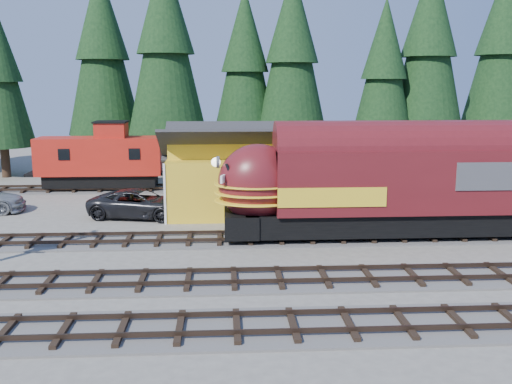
{
  "coord_description": "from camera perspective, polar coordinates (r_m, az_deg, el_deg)",
  "views": [
    {
      "loc": [
        -2.77,
        -23.47,
        7.73
      ],
      "look_at": [
        -1.18,
        4.0,
        2.44
      ],
      "focal_mm": 40.0,
      "sensor_mm": 36.0,
      "label": 1
    }
  ],
  "objects": [
    {
      "name": "ground",
      "position": [
        24.86,
        3.27,
        -7.26
      ],
      "size": [
        120.0,
        120.0,
        0.0
      ],
      "primitive_type": "plane",
      "color": "#6B665B",
      "rests_on": "ground"
    },
    {
      "name": "conifer_backdrop",
      "position": [
        49.1,
        3.97,
        13.92
      ],
      "size": [
        80.52,
        23.36,
        17.23
      ],
      "color": "black",
      "rests_on": "ground"
    },
    {
      "name": "track_spur",
      "position": [
        42.78,
        -12.99,
        0.27
      ],
      "size": [
        32.0,
        3.2,
        0.33
      ],
      "color": "#4C4947",
      "rests_on": "ground"
    },
    {
      "name": "depot",
      "position": [
        34.41,
        1.33,
        2.91
      ],
      "size": [
        12.8,
        7.0,
        5.3
      ],
      "color": "gold",
      "rests_on": "ground"
    },
    {
      "name": "locomotive",
      "position": [
        28.93,
        11.75,
        0.46
      ],
      "size": [
        16.51,
        3.28,
        4.49
      ],
      "color": "black",
      "rests_on": "ground"
    },
    {
      "name": "caboose",
      "position": [
        42.74,
        -15.24,
        3.23
      ],
      "size": [
        8.86,
        2.57,
        4.61
      ],
      "color": "black",
      "rests_on": "ground"
    },
    {
      "name": "track_siding",
      "position": [
        31.25,
        20.98,
        -4.07
      ],
      "size": [
        68.0,
        3.2,
        0.33
      ],
      "color": "#4C4947",
      "rests_on": "ground"
    },
    {
      "name": "pickup_truck_a",
      "position": [
        33.79,
        -11.52,
        -1.15
      ],
      "size": [
        6.3,
        3.84,
        1.63
      ],
      "primitive_type": "imported",
      "rotation": [
        0.0,
        0.0,
        1.37
      ],
      "color": "black",
      "rests_on": "ground"
    }
  ]
}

